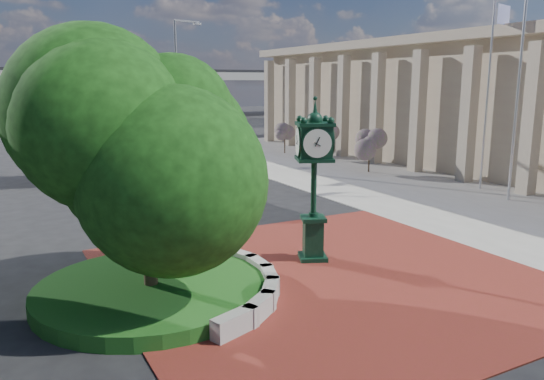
{
  "coord_description": "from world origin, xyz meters",
  "views": [
    {
      "loc": [
        -8.45,
        -13.25,
        5.67
      ],
      "look_at": [
        -0.54,
        1.5,
        2.24
      ],
      "focal_mm": 35.0,
      "sensor_mm": 36.0,
      "label": 1
    }
  ],
  "objects_px": {
    "flagpole_b": "(488,94)",
    "street_lamp_near": "(180,80)",
    "parked_car": "(91,137)",
    "flagpole_a": "(519,78)",
    "street_lamp_far": "(43,83)",
    "post_clock": "(314,174)"
  },
  "relations": [
    {
      "from": "parked_car",
      "to": "flagpole_a",
      "type": "bearing_deg",
      "value": -76.58
    },
    {
      "from": "street_lamp_far",
      "to": "post_clock",
      "type": "bearing_deg",
      "value": -83.8
    },
    {
      "from": "parked_car",
      "to": "street_lamp_near",
      "type": "bearing_deg",
      "value": -81.73
    },
    {
      "from": "flagpole_b",
      "to": "street_lamp_far",
      "type": "xyz_separation_m",
      "value": [
        -18.3,
        32.66,
        0.55
      ]
    },
    {
      "from": "flagpole_b",
      "to": "street_lamp_near",
      "type": "height_order",
      "value": "street_lamp_near"
    },
    {
      "from": "flagpole_b",
      "to": "street_lamp_far",
      "type": "bearing_deg",
      "value": 119.27
    },
    {
      "from": "street_lamp_far",
      "to": "street_lamp_near",
      "type": "bearing_deg",
      "value": -63.42
    },
    {
      "from": "parked_car",
      "to": "street_lamp_near",
      "type": "xyz_separation_m",
      "value": [
        4.15,
        -13.27,
        5.03
      ]
    },
    {
      "from": "post_clock",
      "to": "flagpole_a",
      "type": "relative_size",
      "value": 0.45
    },
    {
      "from": "parked_car",
      "to": "street_lamp_near",
      "type": "height_order",
      "value": "street_lamp_near"
    },
    {
      "from": "post_clock",
      "to": "street_lamp_far",
      "type": "distance_m",
      "value": 38.48
    },
    {
      "from": "post_clock",
      "to": "flagpole_b",
      "type": "bearing_deg",
      "value": 21.23
    },
    {
      "from": "parked_car",
      "to": "flagpole_a",
      "type": "height_order",
      "value": "flagpole_a"
    },
    {
      "from": "street_lamp_near",
      "to": "parked_car",
      "type": "bearing_deg",
      "value": 107.35
    },
    {
      "from": "post_clock",
      "to": "parked_car",
      "type": "relative_size",
      "value": 1.14
    },
    {
      "from": "flagpole_a",
      "to": "street_lamp_far",
      "type": "distance_m",
      "value": 39.24
    },
    {
      "from": "post_clock",
      "to": "flagpole_a",
      "type": "distance_m",
      "value": 13.76
    },
    {
      "from": "street_lamp_near",
      "to": "street_lamp_far",
      "type": "relative_size",
      "value": 1.04
    },
    {
      "from": "street_lamp_near",
      "to": "flagpole_b",
      "type": "bearing_deg",
      "value": -58.52
    },
    {
      "from": "street_lamp_near",
      "to": "post_clock",
      "type": "bearing_deg",
      "value": -98.45
    },
    {
      "from": "flagpole_a",
      "to": "street_lamp_far",
      "type": "height_order",
      "value": "flagpole_a"
    },
    {
      "from": "parked_car",
      "to": "flagpole_a",
      "type": "relative_size",
      "value": 0.4
    }
  ]
}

